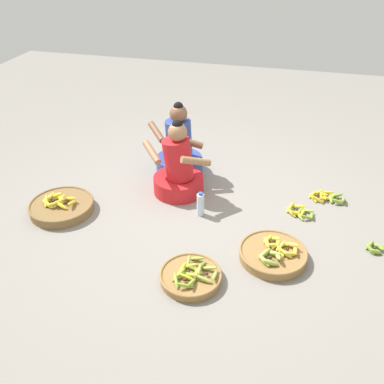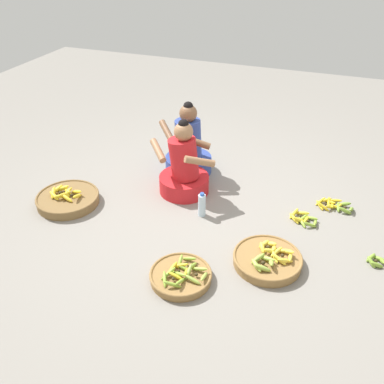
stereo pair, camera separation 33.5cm
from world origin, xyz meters
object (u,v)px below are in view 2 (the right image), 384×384
Objects in this scene: banana_basket_near_bicycle at (268,259)px; banana_basket_back_left at (68,199)px; vendor_woman_front at (184,170)px; loose_bananas_near_vendor at (303,219)px; water_bottle at (202,205)px; loose_bananas_back_right at (335,205)px; loose_bananas_mid_right at (376,261)px; vendor_woman_behind at (188,150)px; banana_basket_front_left at (181,276)px.

banana_basket_near_bicycle is 2.08m from banana_basket_back_left.
banana_basket_back_left is (-1.02, -0.62, -0.20)m from vendor_woman_front.
water_bottle is at bearing -165.35° from loose_bananas_near_vendor.
banana_basket_back_left is 1.65× the size of loose_bananas_back_right.
loose_bananas_mid_right is (0.65, -0.39, 0.00)m from loose_bananas_near_vendor.
vendor_woman_behind is at bearing 155.93° from loose_bananas_mid_right.
banana_basket_front_left reaches higher than loose_bananas_back_right.
banana_basket_near_bicycle is 0.92× the size of banana_basket_back_left.
loose_bananas_back_right reaches higher than loose_bananas_mid_right.
vendor_woman_behind is at bearing 133.69° from banana_basket_near_bicycle.
water_bottle is at bearing -60.60° from vendor_woman_behind.
water_bottle is at bearing 98.54° from banana_basket_front_left.
loose_bananas_back_right is (1.63, -0.18, -0.24)m from vendor_woman_behind.
loose_bananas_near_vendor is 0.97m from water_bottle.
vendor_woman_front is 0.49m from water_bottle.
vendor_woman_front is 1.30× the size of banana_basket_back_left.
banana_basket_near_bicycle is 1.98× the size of loose_bananas_near_vendor.
banana_basket_back_left is 2.93m from loose_bananas_mid_right.
banana_basket_front_left reaches higher than loose_bananas_mid_right.
banana_basket_back_left is at bearing -161.37° from loose_bananas_back_right.
vendor_woman_front reaches higher than loose_bananas_back_right.
banana_basket_near_bicycle is at bearing -5.16° from banana_basket_back_left.
vendor_woman_behind is 1.44× the size of banana_basket_near_bicycle.
vendor_woman_front is 0.43m from vendor_woman_behind.
vendor_woman_front reaches higher than banana_basket_back_left.
loose_bananas_mid_right is at bearing -5.17° from water_bottle.
banana_basket_back_left reaches higher than loose_bananas_back_right.
vendor_woman_front is 4.70× the size of loose_bananas_mid_right.
vendor_woman_front is 2.80× the size of loose_bananas_near_vendor.
loose_bananas_back_right is (1.52, 0.24, -0.23)m from vendor_woman_front.
vendor_woman_behind reaches higher than loose_bananas_back_right.
loose_bananas_back_right is (0.46, 1.04, -0.02)m from banana_basket_near_bicycle.
water_bottle is (1.34, 0.28, 0.06)m from banana_basket_back_left.
loose_bananas_mid_right is at bearing 27.03° from banana_basket_front_left.
vendor_woman_behind is 0.88m from water_bottle.
vendor_woman_front is at bearing -75.35° from vendor_woman_behind.
vendor_woman_behind is at bearing 159.43° from loose_bananas_near_vendor.
vendor_woman_front is at bearing 165.67° from loose_bananas_mid_right.
water_bottle is at bearing 147.86° from banana_basket_near_bicycle.
water_bottle reaches higher than banana_basket_near_bicycle.
vendor_woman_front is 1.56m from loose_bananas_back_right.
vendor_woman_behind is 2.22m from loose_bananas_mid_right.
water_bottle is (0.32, -0.34, -0.14)m from vendor_woman_front.
banana_basket_front_left is 0.90m from water_bottle.
banana_basket_back_left is at bearing 157.49° from banana_basket_front_left.
banana_basket_front_left is 1.59m from banana_basket_back_left.
vendor_woman_front is 1.28m from loose_bananas_near_vendor.
banana_basket_near_bicycle is 1.51× the size of loose_bananas_back_right.
loose_bananas_near_vendor is at bearing -128.83° from loose_bananas_back_right.
loose_bananas_near_vendor reaches higher than loose_bananas_mid_right.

